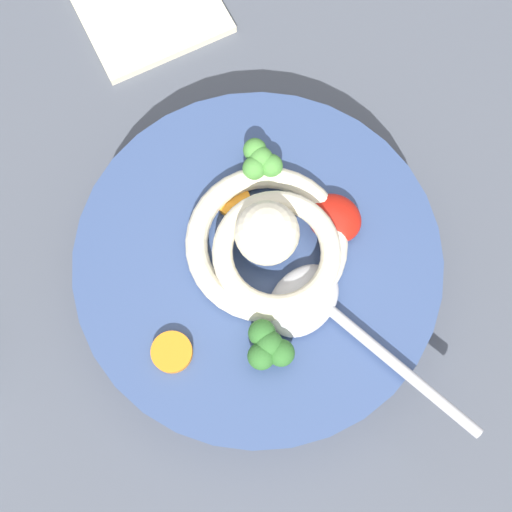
# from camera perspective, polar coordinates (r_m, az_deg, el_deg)

# --- Properties ---
(table_slab) EXTENTS (1.18, 1.18, 0.03)m
(table_slab) POSITION_cam_1_polar(r_m,az_deg,el_deg) (0.57, -0.42, -3.08)
(table_slab) COLOR #474C56
(table_slab) RESTS_ON ground
(soup_bowl) EXTENTS (0.28, 0.28, 0.06)m
(soup_bowl) POSITION_cam_1_polar(r_m,az_deg,el_deg) (0.52, -0.00, -0.94)
(soup_bowl) COLOR #334775
(soup_bowl) RESTS_ON table_slab
(noodle_pile) EXTENTS (0.13, 0.13, 0.05)m
(noodle_pile) POSITION_cam_1_polar(r_m,az_deg,el_deg) (0.48, 1.47, 0.92)
(noodle_pile) COLOR beige
(noodle_pile) RESTS_ON soup_bowl
(soup_spoon) EXTENTS (0.17, 0.06, 0.02)m
(soup_spoon) POSITION_cam_1_polar(r_m,az_deg,el_deg) (0.48, 5.67, -4.44)
(soup_spoon) COLOR #B7B7BC
(soup_spoon) RESTS_ON soup_bowl
(chili_sauce_dollop) EXTENTS (0.04, 0.04, 0.02)m
(chili_sauce_dollop) POSITION_cam_1_polar(r_m,az_deg,el_deg) (0.49, 6.75, 3.24)
(chili_sauce_dollop) COLOR #B2190F
(chili_sauce_dollop) RESTS_ON soup_bowl
(broccoli_floret_beside_noodles) EXTENTS (0.03, 0.03, 0.03)m
(broccoli_floret_beside_noodles) POSITION_cam_1_polar(r_m,az_deg,el_deg) (0.50, 0.37, 8.18)
(broccoli_floret_beside_noodles) COLOR #7A9E60
(broccoli_floret_beside_noodles) RESTS_ON soup_bowl
(broccoli_floret_beside_chili) EXTENTS (0.04, 0.03, 0.03)m
(broccoli_floret_beside_chili) POSITION_cam_1_polar(r_m,az_deg,el_deg) (0.46, 1.07, -7.79)
(broccoli_floret_beside_chili) COLOR #7A9E60
(broccoli_floret_beside_chili) RESTS_ON soup_bowl
(carrot_slice_extra_a) EXTENTS (0.03, 0.03, 0.01)m
(carrot_slice_extra_a) POSITION_cam_1_polar(r_m,az_deg,el_deg) (0.50, -1.92, 4.71)
(carrot_slice_extra_a) COLOR orange
(carrot_slice_extra_a) RESTS_ON soup_bowl
(carrot_slice_left) EXTENTS (0.03, 0.03, 0.01)m
(carrot_slice_left) POSITION_cam_1_polar(r_m,az_deg,el_deg) (0.48, -7.24, -8.19)
(carrot_slice_left) COLOR orange
(carrot_slice_left) RESTS_ON soup_bowl
(folded_napkin) EXTENTS (0.17, 0.17, 0.01)m
(folded_napkin) POSITION_cam_1_polar(r_m,az_deg,el_deg) (0.67, -9.27, 20.48)
(folded_napkin) COLOR beige
(folded_napkin) RESTS_ON table_slab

